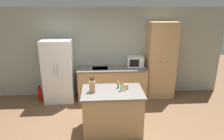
{
  "coord_description": "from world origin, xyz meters",
  "views": [
    {
      "loc": [
        -0.12,
        -3.46,
        2.62
      ],
      "look_at": [
        0.2,
        1.4,
        1.05
      ],
      "focal_mm": 32.0,
      "sensor_mm": 36.0,
      "label": 1
    }
  ],
  "objects_px": {
    "pantry_cabinet": "(161,61)",
    "spice_bottle_pale_salt": "(118,85)",
    "fire_extinguisher": "(40,94)",
    "refrigerator": "(59,71)",
    "spice_bottle_green_herb": "(121,87)",
    "microwave": "(135,61)",
    "spice_bottle_amber_oil": "(125,88)",
    "spice_bottle_short_red": "(124,86)",
    "knife_block": "(92,86)",
    "spice_bottle_tall_dark": "(127,87)"
  },
  "relations": [
    {
      "from": "spice_bottle_green_herb",
      "to": "spice_bottle_pale_salt",
      "type": "xyz_separation_m",
      "value": [
        -0.06,
        0.14,
        -0.01
      ]
    },
    {
      "from": "refrigerator",
      "to": "spice_bottle_short_red",
      "type": "relative_size",
      "value": 20.38
    },
    {
      "from": "refrigerator",
      "to": "spice_bottle_pale_salt",
      "type": "height_order",
      "value": "refrigerator"
    },
    {
      "from": "microwave",
      "to": "spice_bottle_pale_salt",
      "type": "xyz_separation_m",
      "value": [
        -0.65,
        -1.6,
        -0.07
      ]
    },
    {
      "from": "pantry_cabinet",
      "to": "spice_bottle_tall_dark",
      "type": "height_order",
      "value": "pantry_cabinet"
    },
    {
      "from": "pantry_cabinet",
      "to": "spice_bottle_amber_oil",
      "type": "xyz_separation_m",
      "value": [
        -1.27,
        -1.67,
        -0.13
      ]
    },
    {
      "from": "spice_bottle_green_herb",
      "to": "fire_extinguisher",
      "type": "distance_m",
      "value": 2.79
    },
    {
      "from": "microwave",
      "to": "spice_bottle_short_red",
      "type": "relative_size",
      "value": 5.27
    },
    {
      "from": "refrigerator",
      "to": "spice_bottle_amber_oil",
      "type": "bearing_deg",
      "value": -43.96
    },
    {
      "from": "microwave",
      "to": "spice_bottle_amber_oil",
      "type": "bearing_deg",
      "value": -106.77
    },
    {
      "from": "pantry_cabinet",
      "to": "spice_bottle_pale_salt",
      "type": "height_order",
      "value": "pantry_cabinet"
    },
    {
      "from": "refrigerator",
      "to": "pantry_cabinet",
      "type": "relative_size",
      "value": 0.8
    },
    {
      "from": "refrigerator",
      "to": "fire_extinguisher",
      "type": "bearing_deg",
      "value": -174.79
    },
    {
      "from": "pantry_cabinet",
      "to": "spice_bottle_short_red",
      "type": "bearing_deg",
      "value": -129.43
    },
    {
      "from": "knife_block",
      "to": "spice_bottle_tall_dark",
      "type": "bearing_deg",
      "value": 8.12
    },
    {
      "from": "spice_bottle_short_red",
      "to": "spice_bottle_amber_oil",
      "type": "xyz_separation_m",
      "value": [
        0.0,
        -0.13,
        0.01
      ]
    },
    {
      "from": "spice_bottle_green_herb",
      "to": "microwave",
      "type": "bearing_deg",
      "value": 71.18
    },
    {
      "from": "knife_block",
      "to": "fire_extinguisher",
      "type": "distance_m",
      "value": 2.38
    },
    {
      "from": "refrigerator",
      "to": "knife_block",
      "type": "bearing_deg",
      "value": -58.78
    },
    {
      "from": "spice_bottle_amber_oil",
      "to": "fire_extinguisher",
      "type": "xyz_separation_m",
      "value": [
        -2.24,
        1.55,
        -0.77
      ]
    },
    {
      "from": "spice_bottle_short_red",
      "to": "spice_bottle_amber_oil",
      "type": "bearing_deg",
      "value": -88.27
    },
    {
      "from": "refrigerator",
      "to": "spice_bottle_short_red",
      "type": "distance_m",
      "value": 2.22
    },
    {
      "from": "pantry_cabinet",
      "to": "knife_block",
      "type": "height_order",
      "value": "pantry_cabinet"
    },
    {
      "from": "spice_bottle_green_herb",
      "to": "refrigerator",
      "type": "bearing_deg",
      "value": 134.89
    },
    {
      "from": "pantry_cabinet",
      "to": "spice_bottle_pale_salt",
      "type": "xyz_separation_m",
      "value": [
        -1.39,
        -1.53,
        -0.1
      ]
    },
    {
      "from": "pantry_cabinet",
      "to": "fire_extinguisher",
      "type": "relative_size",
      "value": 4.79
    },
    {
      "from": "pantry_cabinet",
      "to": "spice_bottle_green_herb",
      "type": "bearing_deg",
      "value": -128.66
    },
    {
      "from": "spice_bottle_amber_oil",
      "to": "spice_bottle_green_herb",
      "type": "height_order",
      "value": "spice_bottle_green_herb"
    },
    {
      "from": "refrigerator",
      "to": "spice_bottle_pale_salt",
      "type": "xyz_separation_m",
      "value": [
        1.53,
        -1.46,
        0.13
      ]
    },
    {
      "from": "spice_bottle_amber_oil",
      "to": "spice_bottle_green_herb",
      "type": "xyz_separation_m",
      "value": [
        -0.07,
        0.0,
        0.04
      ]
    },
    {
      "from": "refrigerator",
      "to": "pantry_cabinet",
      "type": "height_order",
      "value": "pantry_cabinet"
    },
    {
      "from": "microwave",
      "to": "knife_block",
      "type": "height_order",
      "value": "knife_block"
    },
    {
      "from": "pantry_cabinet",
      "to": "spice_bottle_tall_dark",
      "type": "xyz_separation_m",
      "value": [
        -1.21,
        -1.59,
        -0.12
      ]
    },
    {
      "from": "spice_bottle_green_herb",
      "to": "spice_bottle_pale_salt",
      "type": "height_order",
      "value": "spice_bottle_green_herb"
    },
    {
      "from": "microwave",
      "to": "pantry_cabinet",
      "type": "bearing_deg",
      "value": -5.39
    },
    {
      "from": "spice_bottle_short_red",
      "to": "spice_bottle_pale_salt",
      "type": "distance_m",
      "value": 0.13
    },
    {
      "from": "refrigerator",
      "to": "fire_extinguisher",
      "type": "height_order",
      "value": "refrigerator"
    },
    {
      "from": "refrigerator",
      "to": "spice_bottle_green_herb",
      "type": "xyz_separation_m",
      "value": [
        1.59,
        -1.6,
        0.13
      ]
    },
    {
      "from": "microwave",
      "to": "spice_bottle_green_herb",
      "type": "bearing_deg",
      "value": -108.82
    },
    {
      "from": "microwave",
      "to": "spice_bottle_amber_oil",
      "type": "distance_m",
      "value": 1.82
    },
    {
      "from": "spice_bottle_pale_salt",
      "to": "fire_extinguisher",
      "type": "xyz_separation_m",
      "value": [
        -2.12,
        1.41,
        -0.8
      ]
    },
    {
      "from": "pantry_cabinet",
      "to": "spice_bottle_green_herb",
      "type": "xyz_separation_m",
      "value": [
        -1.33,
        -1.67,
        -0.09
      ]
    },
    {
      "from": "microwave",
      "to": "spice_bottle_amber_oil",
      "type": "height_order",
      "value": "microwave"
    },
    {
      "from": "pantry_cabinet",
      "to": "fire_extinguisher",
      "type": "bearing_deg",
      "value": -177.97
    },
    {
      "from": "fire_extinguisher",
      "to": "refrigerator",
      "type": "bearing_deg",
      "value": 5.21
    },
    {
      "from": "spice_bottle_short_red",
      "to": "fire_extinguisher",
      "type": "relative_size",
      "value": 0.19
    },
    {
      "from": "pantry_cabinet",
      "to": "spice_bottle_short_red",
      "type": "height_order",
      "value": "pantry_cabinet"
    },
    {
      "from": "knife_block",
      "to": "spice_bottle_short_red",
      "type": "xyz_separation_m",
      "value": [
        0.67,
        0.15,
        -0.08
      ]
    },
    {
      "from": "spice_bottle_pale_salt",
      "to": "microwave",
      "type": "bearing_deg",
      "value": 67.93
    },
    {
      "from": "spice_bottle_short_red",
      "to": "knife_block",
      "type": "bearing_deg",
      "value": -167.09
    }
  ]
}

